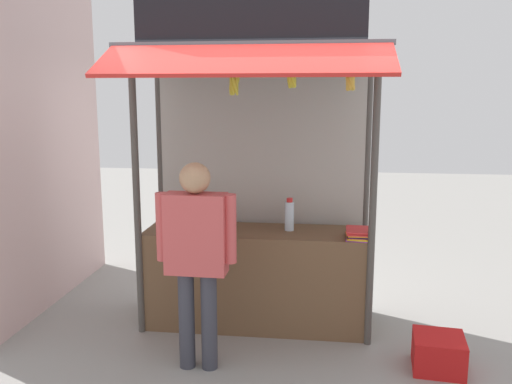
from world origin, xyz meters
name	(u,v)px	position (x,y,z in m)	size (l,w,h in m)	color
ground_plane	(256,323)	(0.00, 0.00, 0.00)	(20.00, 20.00, 0.00)	gray
stall_counter	(256,277)	(0.00, 0.00, 0.44)	(1.98, 0.59, 0.88)	brown
stall_structure	(257,139)	(0.00, 0.10, 1.69)	(2.18, 1.44, 2.83)	#4C4742
water_bottle_mid_right	(159,213)	(-0.92, 0.10, 0.99)	(0.07, 0.07, 0.23)	silver
water_bottle_mid_left	(289,215)	(0.30, 0.04, 1.02)	(0.08, 0.08, 0.29)	silver
water_bottle_left	(188,215)	(-0.64, 0.07, 0.99)	(0.06, 0.06, 0.23)	silver
magazine_stack_right	(358,234)	(0.89, -0.16, 0.93)	(0.23, 0.29, 0.08)	purple
magazine_stack_back_left	(186,227)	(-0.61, -0.14, 0.93)	(0.22, 0.31, 0.09)	white
banana_bunch_inner_right	(234,85)	(-0.12, -0.39, 2.16)	(0.10, 0.10, 0.28)	#332D23
banana_bunch_inner_left	(350,82)	(0.77, -0.40, 2.18)	(0.10, 0.10, 0.24)	#332D23
banana_bunch_leftmost	(292,80)	(0.33, -0.40, 2.19)	(0.09, 0.09, 0.22)	#332D23
vendor_person	(196,247)	(-0.34, -0.86, 0.96)	(0.61, 0.23, 1.60)	#383842
plastic_crate	(438,353)	(1.49, -0.66, 0.13)	(0.38, 0.38, 0.27)	red
neighbour_wall	(37,138)	(-2.18, 0.30, 1.67)	(0.20, 2.40, 3.34)	beige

